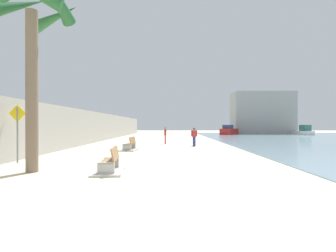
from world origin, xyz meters
The scene contains 11 objects.
ground_plane centered at (0.00, 18.00, 0.00)m, with size 120.00×120.00×0.00m, color beige.
seawall centered at (-7.50, 18.00, 1.60)m, with size 0.80×64.00×3.19m, color #ADAAA3.
palm_tree centered at (-4.62, 1.51, 5.75)m, with size 3.46×3.56×7.67m.
bench_near centered at (-1.61, 1.53, 0.23)m, with size 1.29×2.19×0.98m.
bench_far centered at (-2.27, 10.33, 0.23)m, with size 1.25×2.17×0.98m.
person_walking centered at (2.71, 13.87, 0.93)m, with size 0.53×0.22×1.61m.
person_standing centered at (0.15, 16.69, 0.96)m, with size 0.22×0.53×1.66m.
boat_mid_bay centered at (24.83, 39.31, 0.69)m, with size 1.94×4.59×1.80m.
boat_outer centered at (11.62, 40.94, 0.74)m, with size 4.41×5.64×1.81m.
pedestrian_sign centered at (-6.61, 3.85, 1.75)m, with size 0.85×0.08×2.82m.
harbor_building centered at (19.51, 46.00, 4.29)m, with size 12.00×6.00×8.57m, color #9E9E99.
Camera 1 is at (0.81, -8.52, 1.84)m, focal length 27.86 mm.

